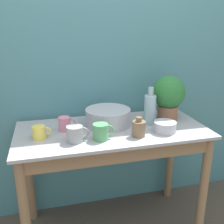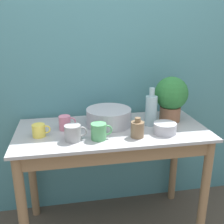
{
  "view_description": "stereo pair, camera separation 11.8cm",
  "coord_description": "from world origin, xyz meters",
  "px_view_note": "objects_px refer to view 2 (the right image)",
  "views": [
    {
      "loc": [
        -0.42,
        -1.3,
        1.49
      ],
      "look_at": [
        0.0,
        0.3,
        0.94
      ],
      "focal_mm": 42.0,
      "sensor_mm": 36.0,
      "label": 1
    },
    {
      "loc": [
        -0.3,
        -1.33,
        1.49
      ],
      "look_at": [
        0.0,
        0.3,
        0.94
      ],
      "focal_mm": 42.0,
      "sensor_mm": 36.0,
      "label": 2
    }
  ],
  "objects_px": {
    "mug_green": "(99,131)",
    "mug_grey": "(73,133)",
    "bottle_short": "(137,129)",
    "bowl_small_steel": "(165,128)",
    "mug_yellow": "(39,130)",
    "bottle_tall": "(151,110)",
    "mug_pink": "(65,123)",
    "bowl_wash_large": "(109,117)",
    "potted_plant": "(171,96)"
  },
  "relations": [
    {
      "from": "mug_green",
      "to": "mug_grey",
      "type": "bearing_deg",
      "value": 176.79
    },
    {
      "from": "bottle_short",
      "to": "bowl_small_steel",
      "type": "xyz_separation_m",
      "value": [
        0.19,
        0.03,
        -0.02
      ]
    },
    {
      "from": "mug_yellow",
      "to": "bottle_tall",
      "type": "bearing_deg",
      "value": 4.98
    },
    {
      "from": "bottle_tall",
      "to": "mug_pink",
      "type": "height_order",
      "value": "bottle_tall"
    },
    {
      "from": "bowl_wash_large",
      "to": "mug_green",
      "type": "height_order",
      "value": "bowl_wash_large"
    },
    {
      "from": "bowl_wash_large",
      "to": "mug_grey",
      "type": "xyz_separation_m",
      "value": [
        -0.26,
        -0.22,
        -0.01
      ]
    },
    {
      "from": "bowl_wash_large",
      "to": "mug_pink",
      "type": "relative_size",
      "value": 2.74
    },
    {
      "from": "bottle_tall",
      "to": "mug_green",
      "type": "bearing_deg",
      "value": -155.74
    },
    {
      "from": "bottle_short",
      "to": "mug_yellow",
      "type": "bearing_deg",
      "value": 168.89
    },
    {
      "from": "mug_grey",
      "to": "mug_pink",
      "type": "xyz_separation_m",
      "value": [
        -0.05,
        0.19,
        -0.0
      ]
    },
    {
      "from": "potted_plant",
      "to": "bottle_short",
      "type": "relative_size",
      "value": 2.56
    },
    {
      "from": "mug_yellow",
      "to": "bowl_small_steel",
      "type": "bearing_deg",
      "value": -6.64
    },
    {
      "from": "bottle_tall",
      "to": "bottle_short",
      "type": "relative_size",
      "value": 2.1
    },
    {
      "from": "bottle_tall",
      "to": "bowl_small_steel",
      "type": "distance_m",
      "value": 0.18
    },
    {
      "from": "potted_plant",
      "to": "mug_yellow",
      "type": "relative_size",
      "value": 2.84
    },
    {
      "from": "mug_green",
      "to": "bowl_small_steel",
      "type": "distance_m",
      "value": 0.44
    },
    {
      "from": "bowl_small_steel",
      "to": "bowl_wash_large",
      "type": "bearing_deg",
      "value": 147.41
    },
    {
      "from": "bottle_short",
      "to": "mug_grey",
      "type": "relative_size",
      "value": 0.93
    },
    {
      "from": "bowl_wash_large",
      "to": "mug_green",
      "type": "xyz_separation_m",
      "value": [
        -0.1,
        -0.23,
        -0.01
      ]
    },
    {
      "from": "mug_pink",
      "to": "bowl_small_steel",
      "type": "xyz_separation_m",
      "value": [
        0.64,
        -0.18,
        -0.01
      ]
    },
    {
      "from": "bowl_wash_large",
      "to": "mug_yellow",
      "type": "relative_size",
      "value": 2.74
    },
    {
      "from": "bottle_tall",
      "to": "mug_grey",
      "type": "bearing_deg",
      "value": -163.02
    },
    {
      "from": "mug_grey",
      "to": "bowl_small_steel",
      "type": "relative_size",
      "value": 0.92
    },
    {
      "from": "bowl_small_steel",
      "to": "bottle_short",
      "type": "bearing_deg",
      "value": -172.3
    },
    {
      "from": "mug_grey",
      "to": "mug_green",
      "type": "distance_m",
      "value": 0.16
    },
    {
      "from": "bottle_tall",
      "to": "bowl_small_steel",
      "type": "height_order",
      "value": "bottle_tall"
    },
    {
      "from": "mug_pink",
      "to": "mug_yellow",
      "type": "bearing_deg",
      "value": -151.15
    },
    {
      "from": "bowl_wash_large",
      "to": "mug_yellow",
      "type": "distance_m",
      "value": 0.48
    },
    {
      "from": "potted_plant",
      "to": "mug_yellow",
      "type": "xyz_separation_m",
      "value": [
        -0.93,
        -0.13,
        -0.14
      ]
    },
    {
      "from": "potted_plant",
      "to": "bottle_short",
      "type": "xyz_separation_m",
      "value": [
        -0.32,
        -0.25,
        -0.13
      ]
    },
    {
      "from": "bottle_tall",
      "to": "bottle_short",
      "type": "distance_m",
      "value": 0.25
    },
    {
      "from": "bottle_tall",
      "to": "mug_grey",
      "type": "xyz_separation_m",
      "value": [
        -0.55,
        -0.17,
        -0.06
      ]
    },
    {
      "from": "bowl_wash_large",
      "to": "mug_grey",
      "type": "distance_m",
      "value": 0.34
    },
    {
      "from": "potted_plant",
      "to": "mug_yellow",
      "type": "distance_m",
      "value": 0.95
    },
    {
      "from": "potted_plant",
      "to": "mug_pink",
      "type": "height_order",
      "value": "potted_plant"
    },
    {
      "from": "bottle_short",
      "to": "mug_green",
      "type": "relative_size",
      "value": 0.95
    },
    {
      "from": "mug_grey",
      "to": "mug_green",
      "type": "height_order",
      "value": "mug_green"
    },
    {
      "from": "bottle_tall",
      "to": "mug_pink",
      "type": "xyz_separation_m",
      "value": [
        -0.59,
        0.02,
        -0.06
      ]
    },
    {
      "from": "potted_plant",
      "to": "bowl_small_steel",
      "type": "bearing_deg",
      "value": -119.1
    },
    {
      "from": "mug_pink",
      "to": "bowl_small_steel",
      "type": "height_order",
      "value": "mug_pink"
    },
    {
      "from": "mug_grey",
      "to": "mug_green",
      "type": "relative_size",
      "value": 1.02
    },
    {
      "from": "bowl_wash_large",
      "to": "mug_grey",
      "type": "height_order",
      "value": "bowl_wash_large"
    },
    {
      "from": "mug_pink",
      "to": "mug_yellow",
      "type": "xyz_separation_m",
      "value": [
        -0.16,
        -0.09,
        -0.01
      ]
    },
    {
      "from": "mug_yellow",
      "to": "mug_green",
      "type": "xyz_separation_m",
      "value": [
        0.37,
        -0.11,
        0.01
      ]
    },
    {
      "from": "bottle_tall",
      "to": "mug_green",
      "type": "distance_m",
      "value": 0.43
    },
    {
      "from": "potted_plant",
      "to": "mug_grey",
      "type": "relative_size",
      "value": 2.38
    },
    {
      "from": "potted_plant",
      "to": "mug_green",
      "type": "height_order",
      "value": "potted_plant"
    },
    {
      "from": "bottle_tall",
      "to": "bowl_small_steel",
      "type": "relative_size",
      "value": 1.8
    },
    {
      "from": "mug_pink",
      "to": "potted_plant",
      "type": "bearing_deg",
      "value": 2.91
    },
    {
      "from": "bottle_short",
      "to": "mug_green",
      "type": "distance_m",
      "value": 0.24
    }
  ]
}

